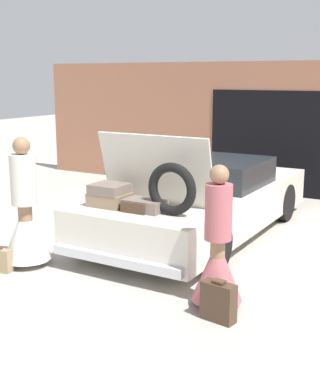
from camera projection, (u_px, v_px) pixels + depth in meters
ground_plane at (200, 233)px, 8.66m from camera, size 40.00×40.00×0.00m
garage_wall_back at (274, 129)px, 11.30m from camera, size 12.00×0.14×2.80m
car at (201, 200)px, 8.53m from camera, size 2.03×4.82×1.75m
person_left at (25, 221)px, 7.11m from camera, size 0.64×0.64×1.73m
person_right at (217, 257)px, 5.82m from camera, size 0.56×0.56×1.59m
suitcase_beside_right_person at (218, 302)px, 5.54m from camera, size 0.38×0.21×0.45m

